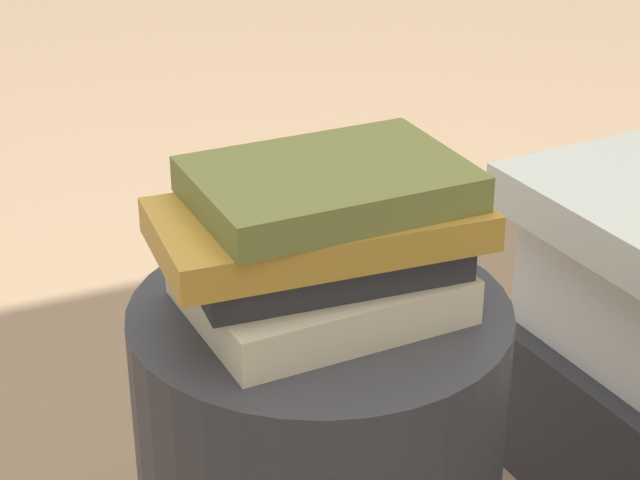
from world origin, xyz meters
name	(u,v)px	position (x,y,z in m)	size (l,w,h in m)	color
book_cream	(321,290)	(0.00, 0.00, 0.52)	(0.24, 0.19, 0.04)	beige
book_charcoal	(321,249)	(0.00, 0.00, 0.55)	(0.25, 0.15, 0.03)	#28282D
book_ochre	(318,224)	(0.01, 0.01, 0.59)	(0.30, 0.16, 0.03)	#B7842D
book_olive	(328,183)	(-0.01, 0.00, 0.62)	(0.25, 0.17, 0.03)	olive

